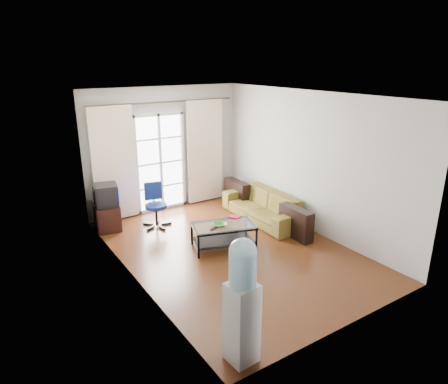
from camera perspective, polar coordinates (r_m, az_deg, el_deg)
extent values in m
plane|color=#522A13|center=(7.22, 0.96, -8.16)|extent=(5.20, 5.20, 0.00)
plane|color=white|center=(6.48, 1.09, 13.72)|extent=(5.20, 5.20, 0.00)
cube|color=#B7B4AE|center=(8.93, -8.44, 6.07)|extent=(3.60, 0.02, 2.70)
cube|color=#B7B4AE|center=(4.92, 18.33, -5.05)|extent=(3.60, 0.02, 2.70)
cube|color=#B7B4AE|center=(5.95, -13.48, -0.54)|extent=(0.02, 5.20, 2.70)
cube|color=#B7B4AE|center=(7.84, 12.00, 4.15)|extent=(0.02, 5.20, 2.70)
cube|color=white|center=(8.90, -9.12, 4.17)|extent=(1.01, 0.02, 2.04)
cube|color=white|center=(8.88, -9.07, 4.15)|extent=(1.16, 0.06, 2.15)
cylinder|color=#4C3F2D|center=(8.68, -8.47, 12.61)|extent=(3.30, 0.04, 0.04)
cube|color=#FEE8CC|center=(8.44, -15.45, 3.83)|extent=(0.90, 0.07, 2.35)
cube|color=#FEE8CC|center=(9.29, -2.74, 5.78)|extent=(0.90, 0.07, 2.35)
cube|color=#959598|center=(9.46, -3.51, 0.54)|extent=(0.64, 0.12, 0.64)
imported|color=olive|center=(8.43, 5.64, -2.03)|extent=(2.09, 0.93, 0.59)
cube|color=silver|center=(7.10, -0.10, -4.73)|extent=(1.24, 0.93, 0.01)
cube|color=black|center=(7.22, -0.10, -6.95)|extent=(1.16, 0.85, 0.01)
cube|color=black|center=(6.83, -3.70, -7.79)|extent=(0.05, 0.05, 0.44)
cube|color=black|center=(7.09, 4.60, -6.77)|extent=(0.05, 0.05, 0.44)
cube|color=black|center=(7.33, -4.64, -5.89)|extent=(0.05, 0.05, 0.44)
cube|color=black|center=(7.58, 3.12, -5.02)|extent=(0.05, 0.05, 0.44)
imported|color=green|center=(7.02, -0.60, -4.70)|extent=(0.28, 0.28, 0.06)
imported|color=maroon|center=(7.36, 1.21, -3.74)|extent=(0.32, 0.33, 0.02)
cube|color=black|center=(6.93, -1.45, -5.19)|extent=(0.18, 0.12, 0.02)
cube|color=black|center=(8.32, -16.41, -3.32)|extent=(0.56, 0.75, 0.51)
cube|color=black|center=(8.13, -16.45, -0.38)|extent=(0.51, 0.54, 0.42)
cube|color=#0C19E5|center=(8.14, -14.95, -0.22)|extent=(0.10, 0.36, 0.31)
cube|color=black|center=(8.12, -17.72, -0.53)|extent=(0.19, 0.33, 0.27)
cylinder|color=black|center=(8.18, -9.63, -3.40)|extent=(0.05, 0.05, 0.45)
cylinder|color=navy|center=(8.11, -9.71, -1.99)|extent=(0.43, 0.43, 0.07)
cube|color=navy|center=(8.20, -10.10, 0.18)|extent=(0.35, 0.12, 0.37)
cube|color=silver|center=(4.61, 2.57, -18.19)|extent=(0.33, 0.33, 0.97)
cylinder|color=#9DD3F3|center=(4.24, 2.70, -10.85)|extent=(0.29, 0.29, 0.39)
sphere|color=#9DD3F3|center=(4.15, 2.74, -8.53)|extent=(0.29, 0.29, 0.29)
cube|color=black|center=(4.51, 4.17, -14.09)|extent=(0.05, 0.12, 0.10)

